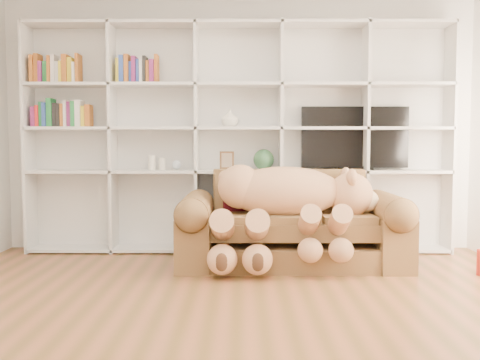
{
  "coord_description": "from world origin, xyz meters",
  "views": [
    {
      "loc": [
        0.04,
        -3.3,
        1.15
      ],
      "look_at": [
        0.02,
        1.63,
        0.81
      ],
      "focal_mm": 40.0,
      "sensor_mm": 36.0,
      "label": 1
    }
  ],
  "objects": [
    {
      "name": "wall_front",
      "position": [
        0.0,
        -2.5,
        1.35
      ],
      "size": [
        5.0,
        0.02,
        2.7
      ],
      "primitive_type": "cube",
      "color": "white",
      "rests_on": "floor"
    },
    {
      "name": "figurine_tall",
      "position": [
        -0.91,
        2.3,
        0.94
      ],
      "size": [
        0.1,
        0.1,
        0.15
      ],
      "primitive_type": "cylinder",
      "rotation": [
        0.0,
        0.0,
        -0.44
      ],
      "color": "silver",
      "rests_on": "bookshelf"
    },
    {
      "name": "throw_pillow",
      "position": [
        0.03,
        1.84,
        0.63
      ],
      "size": [
        0.4,
        0.26,
        0.38
      ],
      "primitive_type": "cube",
      "rotation": [
        -0.24,
        0.0,
        0.16
      ],
      "color": "#530E14",
      "rests_on": "sofa"
    },
    {
      "name": "floor",
      "position": [
        0.0,
        0.0,
        0.0
      ],
      "size": [
        5.0,
        5.0,
        0.0
      ],
      "primitive_type": "plane",
      "color": "brown",
      "rests_on": "ground"
    },
    {
      "name": "tv",
      "position": [
        1.22,
        2.35,
        1.19
      ],
      "size": [
        1.12,
        0.18,
        0.66
      ],
      "color": "black",
      "rests_on": "bookshelf"
    },
    {
      "name": "sofa",
      "position": [
        0.5,
        1.69,
        0.33
      ],
      "size": [
        2.1,
        0.91,
        0.88
      ],
      "color": "brown",
      "rests_on": "floor"
    },
    {
      "name": "bookshelf",
      "position": [
        -0.24,
        2.36,
        1.31
      ],
      "size": [
        4.43,
        0.35,
        2.4
      ],
      "color": "silver",
      "rests_on": "floor"
    },
    {
      "name": "wall_back",
      "position": [
        0.0,
        2.5,
        1.35
      ],
      "size": [
        5.0,
        0.02,
        2.7
      ],
      "primitive_type": "cube",
      "color": "white",
      "rests_on": "floor"
    },
    {
      "name": "figurine_short",
      "position": [
        -0.81,
        2.3,
        0.93
      ],
      "size": [
        0.08,
        0.08,
        0.13
      ],
      "primitive_type": "cylinder",
      "rotation": [
        0.0,
        0.0,
        0.09
      ],
      "color": "silver",
      "rests_on": "bookshelf"
    },
    {
      "name": "teddy_bear",
      "position": [
        0.43,
        1.52,
        0.61
      ],
      "size": [
        1.57,
        0.86,
        0.91
      ],
      "rotation": [
        0.0,
        0.0,
        0.03
      ],
      "color": "tan",
      "rests_on": "sofa"
    },
    {
      "name": "picture_frame",
      "position": [
        -0.12,
        2.3,
        0.97
      ],
      "size": [
        0.15,
        0.04,
        0.18
      ],
      "primitive_type": "cube",
      "rotation": [
        0.0,
        0.0,
        -0.07
      ],
      "color": "brown",
      "rests_on": "bookshelf"
    },
    {
      "name": "green_vase",
      "position": [
        0.26,
        2.3,
        0.97
      ],
      "size": [
        0.22,
        0.22,
        0.22
      ],
      "primitive_type": "sphere",
      "color": "#31603A",
      "rests_on": "bookshelf"
    },
    {
      "name": "shelf_vase",
      "position": [
        -0.09,
        2.3,
        1.41
      ],
      "size": [
        0.19,
        0.19,
        0.19
      ],
      "primitive_type": "imported",
      "rotation": [
        0.0,
        0.0,
        0.09
      ],
      "color": "silver",
      "rests_on": "bookshelf"
    },
    {
      "name": "snow_globe",
      "position": [
        -0.65,
        2.3,
        0.92
      ],
      "size": [
        0.1,
        0.1,
        0.1
      ],
      "primitive_type": "sphere",
      "color": "white",
      "rests_on": "bookshelf"
    }
  ]
}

